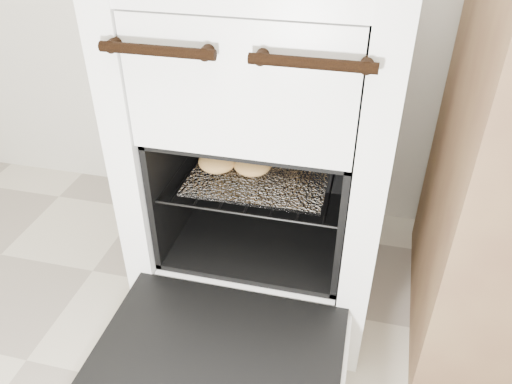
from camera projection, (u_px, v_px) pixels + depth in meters
stove at (269, 146)px, 1.32m from camera, size 0.60×0.67×0.92m
oven_door at (216, 363)px, 1.05m from camera, size 0.54×0.42×0.04m
oven_rack at (263, 169)px, 1.29m from camera, size 0.44×0.42×0.01m
foil_sheet at (262, 171)px, 1.27m from camera, size 0.34×0.30×0.01m
baked_rolls at (245, 153)px, 1.29m from camera, size 0.31×0.23×0.05m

